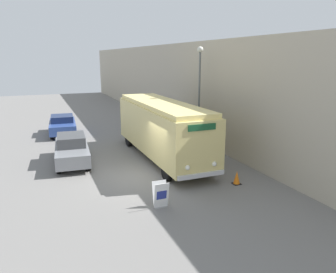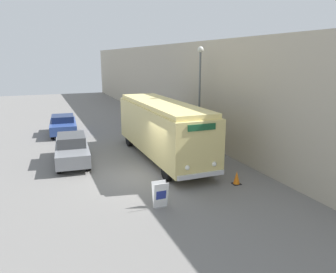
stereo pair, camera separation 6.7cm
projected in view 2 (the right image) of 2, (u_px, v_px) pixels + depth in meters
name	position (u px, v px, depth m)	size (l,w,h in m)	color
ground_plane	(142.00, 177.00, 15.91)	(80.00, 80.00, 0.00)	slate
building_wall_right	(174.00, 87.00, 26.28)	(0.30, 60.00, 6.69)	#B2A893
vintage_bus	(162.00, 127.00, 18.48)	(2.41, 9.60, 3.24)	black
sign_board	(160.00, 195.00, 12.62)	(0.58, 0.39, 1.03)	gray
streetlamp	(200.00, 83.00, 20.12)	(0.36, 0.36, 6.30)	#595E60
parked_car_near	(72.00, 149.00, 17.94)	(2.06, 4.65, 1.55)	black
parked_car_mid	(63.00, 125.00, 24.58)	(2.15, 4.24, 1.43)	black
traffic_cone	(237.00, 178.00, 14.96)	(0.36, 0.36, 0.62)	black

